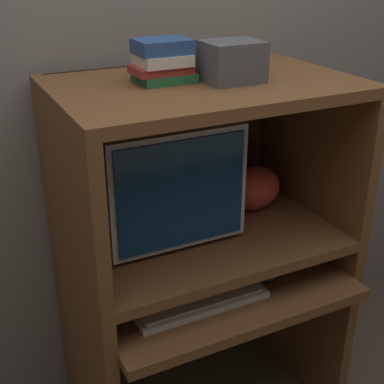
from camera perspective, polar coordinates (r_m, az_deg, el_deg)
name	(u,v)px	position (r m, az deg, el deg)	size (l,w,h in m)	color
wall_back	(156,66)	(2.01, -3.87, 13.25)	(6.00, 0.06, 2.60)	gray
desk_base	(208,326)	(2.04, 1.67, -14.10)	(0.93, 0.71, 0.67)	brown
desk_monitor_shelf	(202,237)	(1.87, 1.09, -4.82)	(0.93, 0.63, 0.14)	brown
hutch_upper	(199,130)	(1.75, 0.71, 6.66)	(0.93, 0.63, 0.52)	brown
crt_monitor	(156,172)	(1.79, -3.84, 2.12)	(0.46, 0.41, 0.40)	#B2B2B7
keyboard	(198,298)	(1.73, 0.62, -11.28)	(0.44, 0.17, 0.03)	beige
mouse	(268,277)	(1.85, 8.16, -9.01)	(0.06, 0.04, 0.03)	#28282B
snack_bag	(254,188)	(1.98, 6.62, 0.43)	(0.20, 0.15, 0.17)	#BC382D
book_stack	(162,62)	(1.64, -3.18, 13.72)	(0.18, 0.15, 0.13)	#236638
storage_box	(232,62)	(1.65, 4.26, 13.71)	(0.17, 0.15, 0.12)	#4C4C51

